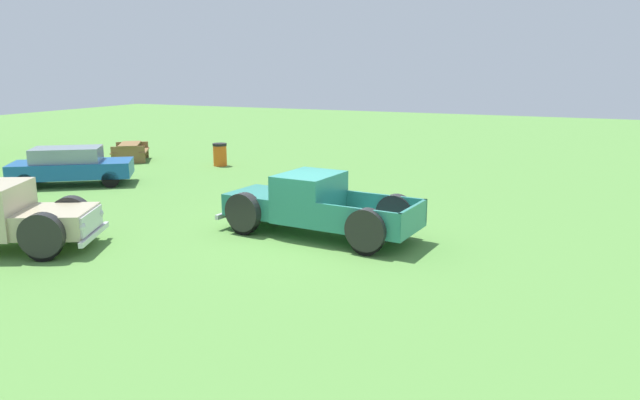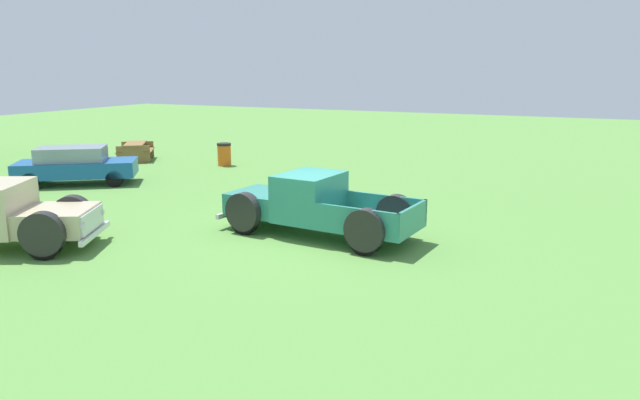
{
  "view_description": "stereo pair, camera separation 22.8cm",
  "coord_description": "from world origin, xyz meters",
  "px_view_note": "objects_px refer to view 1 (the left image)",
  "views": [
    {
      "loc": [
        -12.7,
        -5.97,
        4.1
      ],
      "look_at": [
        0.18,
        -0.2,
        0.9
      ],
      "focal_mm": 33.26,
      "sensor_mm": 36.0,
      "label": 1
    },
    {
      "loc": [
        -12.61,
        -6.18,
        4.1
      ],
      "look_at": [
        0.18,
        -0.2,
        0.9
      ],
      "focal_mm": 33.26,
      "sensor_mm": 36.0,
      "label": 2
    }
  ],
  "objects_px": {
    "pickup_truck_foreground": "(307,205)",
    "picnic_table": "(130,150)",
    "sedan_distant_a": "(71,165)",
    "trash_can": "(220,155)"
  },
  "relations": [
    {
      "from": "trash_can",
      "to": "pickup_truck_foreground",
      "type": "bearing_deg",
      "value": -135.25
    },
    {
      "from": "sedan_distant_a",
      "to": "picnic_table",
      "type": "height_order",
      "value": "sedan_distant_a"
    },
    {
      "from": "pickup_truck_foreground",
      "to": "picnic_table",
      "type": "height_order",
      "value": "pickup_truck_foreground"
    },
    {
      "from": "trash_can",
      "to": "picnic_table",
      "type": "bearing_deg",
      "value": 96.42
    },
    {
      "from": "sedan_distant_a",
      "to": "trash_can",
      "type": "xyz_separation_m",
      "value": [
        5.64,
        -2.45,
        -0.22
      ]
    },
    {
      "from": "pickup_truck_foreground",
      "to": "picnic_table",
      "type": "relative_size",
      "value": 2.22
    },
    {
      "from": "sedan_distant_a",
      "to": "picnic_table",
      "type": "relative_size",
      "value": 1.81
    },
    {
      "from": "pickup_truck_foreground",
      "to": "sedan_distant_a",
      "type": "distance_m",
      "value": 10.46
    },
    {
      "from": "pickup_truck_foreground",
      "to": "trash_can",
      "type": "height_order",
      "value": "pickup_truck_foreground"
    },
    {
      "from": "sedan_distant_a",
      "to": "pickup_truck_foreground",
      "type": "bearing_deg",
      "value": -102.18
    }
  ]
}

